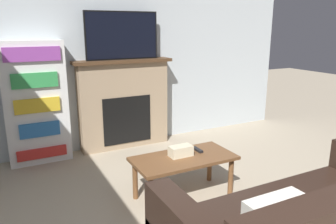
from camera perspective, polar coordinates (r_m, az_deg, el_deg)
name	(u,v)px	position (r m, az deg, el deg)	size (l,w,h in m)	color
wall_back	(115,47)	(4.47, -9.27, 11.14)	(5.45, 0.06, 2.70)	silver
fireplace	(124,104)	(4.46, -7.67, 1.45)	(1.31, 0.28, 1.19)	tan
tv	(122,36)	(4.33, -7.98, 13.03)	(0.96, 0.03, 0.61)	black
coffee_table	(184,163)	(3.15, 2.74, -8.82)	(0.97, 0.48, 0.41)	brown
tissue_box	(181,151)	(3.13, 2.23, -6.79)	(0.22, 0.12, 0.10)	beige
remote_control	(197,150)	(3.28, 5.16, -6.55)	(0.04, 0.15, 0.02)	black
bookshelf	(36,103)	(4.18, -22.00, 1.47)	(0.71, 0.29, 1.46)	white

